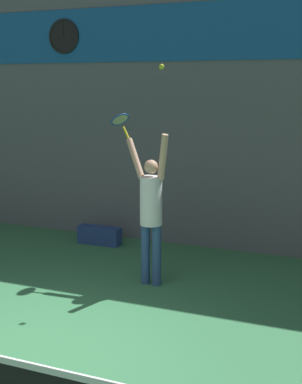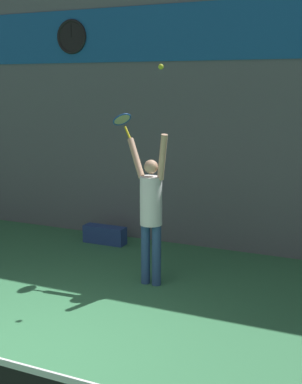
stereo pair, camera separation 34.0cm
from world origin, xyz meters
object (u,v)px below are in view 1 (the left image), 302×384
Objects in this scene: scoreboard_clock at (64,36)px; tennis_player at (151,209)px; tennis_ball at (162,67)px; equipment_bag at (99,235)px; tennis_racket at (121,121)px.

scoreboard_clock is 4.11m from tennis_player.
scoreboard_clock is 0.29× the size of tennis_player.
tennis_ball is (0.20, -0.12, 1.94)m from tennis_player.
scoreboard_clock is at bearing 142.35° from tennis_ball.
tennis_player is 2.77× the size of equipment_bag.
tennis_racket is at bearing 150.42° from tennis_ball.
tennis_racket is 2.61m from equipment_bag.
tennis_player is at bearing 149.25° from tennis_ball.
tennis_ball reaches higher than tennis_player.
tennis_ball is (0.82, -0.46, 0.75)m from tennis_racket.
tennis_racket is at bearing -48.80° from equipment_bag.
tennis_ball reaches higher than equipment_bag.
tennis_racket is 1.20m from tennis_ball.
tennis_player is 30.73× the size of tennis_ball.
tennis_racket is at bearing 150.81° from tennis_player.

